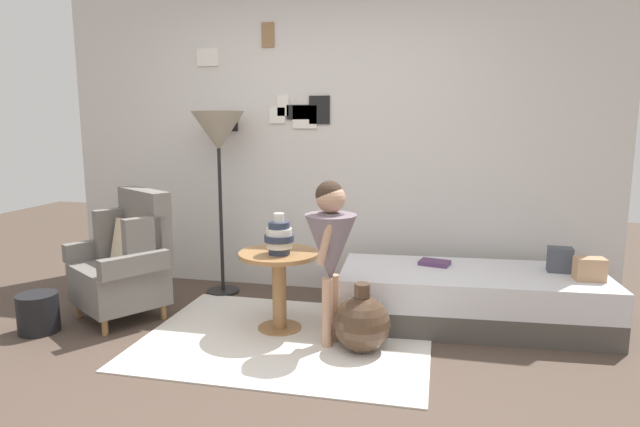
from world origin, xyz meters
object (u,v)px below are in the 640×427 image
(daybed, at_px, (471,298))
(book_on_daybed, at_px, (434,263))
(armchair, at_px, (127,261))
(demijohn_near, at_px, (362,323))
(floor_lamp, at_px, (218,137))
(magazine_basket, at_px, (38,313))
(person_child, at_px, (331,242))
(side_table, at_px, (279,275))
(vase_striped, at_px, (279,237))

(daybed, xyz_separation_m, book_on_daybed, (-0.27, 0.13, 0.22))
(armchair, xyz_separation_m, daybed, (2.56, 0.41, -0.24))
(daybed, relative_size, book_on_daybed, 8.84)
(armchair, bearing_deg, demijohn_near, -7.65)
(floor_lamp, relative_size, book_on_daybed, 7.12)
(floor_lamp, relative_size, magazine_basket, 5.60)
(person_child, bearing_deg, side_table, 156.36)
(person_child, distance_m, demijohn_near, 0.57)
(floor_lamp, distance_m, demijohn_near, 2.04)
(vase_striped, bearing_deg, book_on_daybed, 30.10)
(daybed, xyz_separation_m, magazine_basket, (-3.01, -0.84, -0.06))
(side_table, xyz_separation_m, floor_lamp, (-0.74, 0.72, 0.95))
(daybed, bearing_deg, person_child, -147.17)
(demijohn_near, xyz_separation_m, magazine_basket, (-2.29, -0.18, -0.05))
(daybed, height_order, floor_lamp, floor_lamp)
(side_table, bearing_deg, floor_lamp, 135.82)
(armchair, bearing_deg, floor_lamp, 56.23)
(demijohn_near, bearing_deg, person_child, 165.72)
(floor_lamp, bearing_deg, book_on_daybed, -5.13)
(floor_lamp, bearing_deg, vase_striped, -45.52)
(daybed, relative_size, side_table, 3.39)
(magazine_basket, bearing_deg, daybed, 15.65)
(floor_lamp, height_order, person_child, floor_lamp)
(armchair, xyz_separation_m, book_on_daybed, (2.28, 0.54, -0.02))
(vase_striped, xyz_separation_m, person_child, (0.39, -0.12, 0.01))
(person_child, bearing_deg, demijohn_near, -14.28)
(vase_striped, relative_size, book_on_daybed, 1.31)
(vase_striped, relative_size, floor_lamp, 0.18)
(daybed, bearing_deg, vase_striped, -160.11)
(vase_striped, bearing_deg, armchair, 176.89)
(daybed, xyz_separation_m, vase_striped, (-1.32, -0.48, 0.49))
(side_table, distance_m, magazine_basket, 1.74)
(floor_lamp, xyz_separation_m, book_on_daybed, (1.81, -0.16, -0.94))
(person_child, distance_m, book_on_daybed, 1.03)
(side_table, distance_m, person_child, 0.54)
(person_child, bearing_deg, daybed, 32.83)
(daybed, height_order, magazine_basket, daybed)
(side_table, height_order, magazine_basket, side_table)
(book_on_daybed, bearing_deg, person_child, -132.08)
(floor_lamp, distance_m, magazine_basket, 1.90)
(vase_striped, distance_m, book_on_daybed, 1.25)
(vase_striped, height_order, magazine_basket, vase_striped)
(daybed, height_order, person_child, person_child)
(person_child, relative_size, demijohn_near, 2.43)
(floor_lamp, height_order, book_on_daybed, floor_lamp)
(floor_lamp, distance_m, book_on_daybed, 2.05)
(floor_lamp, bearing_deg, demijohn_near, -34.86)
(demijohn_near, relative_size, magazine_basket, 1.63)
(armchair, distance_m, daybed, 2.60)
(vase_striped, bearing_deg, daybed, 19.89)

